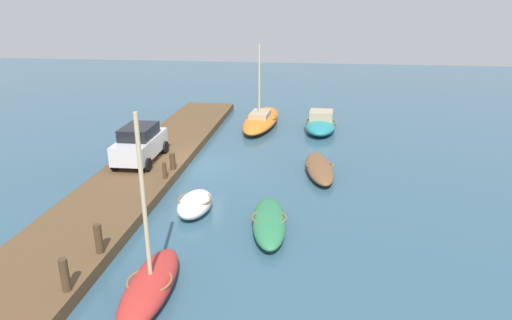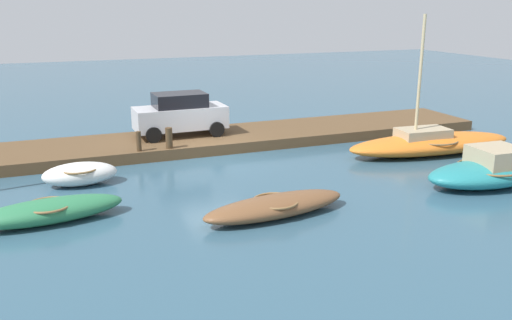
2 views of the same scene
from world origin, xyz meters
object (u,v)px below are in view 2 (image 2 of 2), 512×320
object	(u,v)px
rowboat_brown	(275,206)
dinghy_white	(80,174)
sailboat_orange	(430,143)
rowboat_green	(49,211)
motorboat_teal	(490,171)
mooring_post_west	(169,138)
parked_car	(180,114)
mooring_post_mid_west	(139,141)

from	to	relation	value
rowboat_brown	dinghy_white	xyz separation A→B (m)	(4.96, -4.93, 0.09)
rowboat_brown	dinghy_white	distance (m)	6.99
rowboat_brown	sailboat_orange	size ratio (longest dim) A/B	0.62
rowboat_green	motorboat_teal	distance (m)	13.79
mooring_post_west	parked_car	distance (m)	2.21
sailboat_orange	parked_car	size ratio (longest dim) A/B	1.91
rowboat_green	mooring_post_mid_west	size ratio (longest dim) A/B	5.44
sailboat_orange	parked_car	world-z (taller)	sailboat_orange
rowboat_green	dinghy_white	distance (m)	3.25
sailboat_orange	mooring_post_mid_west	world-z (taller)	sailboat_orange
rowboat_brown	mooring_post_west	world-z (taller)	mooring_post_west
motorboat_teal	rowboat_brown	size ratio (longest dim) A/B	1.00
rowboat_green	dinghy_white	size ratio (longest dim) A/B	1.71
rowboat_brown	parked_car	distance (m)	8.94
sailboat_orange	parked_car	distance (m)	10.33
mooring_post_west	mooring_post_mid_west	xyz separation A→B (m)	(1.16, 0.00, -0.02)
dinghy_white	mooring_post_mid_west	distance (m)	3.09
rowboat_green	rowboat_brown	distance (m)	6.26
dinghy_white	parked_car	world-z (taller)	parked_car
dinghy_white	rowboat_brown	bearing A→B (deg)	135.88
rowboat_green	parked_car	world-z (taller)	parked_car
mooring_post_mid_west	dinghy_white	bearing A→B (deg)	40.89
parked_car	sailboat_orange	bearing A→B (deg)	150.12
mooring_post_west	motorboat_teal	bearing A→B (deg)	142.59
motorboat_teal	parked_car	xyz separation A→B (m)	(8.23, -8.94, 0.85)
motorboat_teal	sailboat_orange	size ratio (longest dim) A/B	0.62
rowboat_green	mooring_post_mid_west	distance (m)	6.09
rowboat_brown	mooring_post_mid_west	xyz separation A→B (m)	(2.65, -6.93, 0.52)
motorboat_teal	mooring_post_west	world-z (taller)	motorboat_teal
parked_car	rowboat_green	bearing A→B (deg)	51.15
motorboat_teal	dinghy_white	distance (m)	13.59
rowboat_green	mooring_post_west	world-z (taller)	mooring_post_west
motorboat_teal	rowboat_brown	xyz separation A→B (m)	(7.67, -0.08, -0.21)
dinghy_white	parked_car	size ratio (longest dim) A/B	0.63
dinghy_white	mooring_post_west	world-z (taller)	mooring_post_west
sailboat_orange	mooring_post_west	world-z (taller)	sailboat_orange
mooring_post_west	parked_car	world-z (taller)	parked_car
motorboat_teal	parked_car	size ratio (longest dim) A/B	1.19
rowboat_brown	sailboat_orange	world-z (taller)	sailboat_orange
parked_car	dinghy_white	bearing A→B (deg)	40.65
motorboat_teal	sailboat_orange	xyz separation A→B (m)	(-0.79, -3.99, -0.06)
motorboat_teal	dinghy_white	world-z (taller)	motorboat_teal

